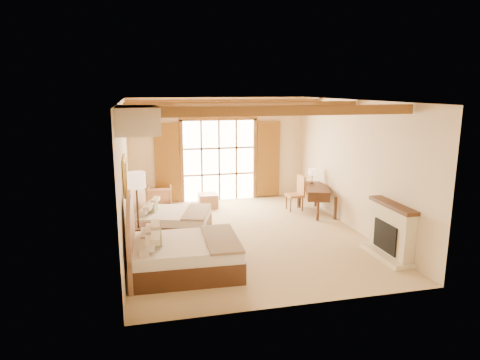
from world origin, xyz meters
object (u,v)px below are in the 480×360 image
object	(u,v)px
desk	(317,199)
nightstand	(140,240)
bed_near	(177,253)
armchair	(160,197)
bed_far	(166,219)

from	to	relation	value
desk	nightstand	bearing A→B (deg)	-138.41
bed_near	nightstand	xyz separation A→B (m)	(-0.67, 1.12, -0.10)
nightstand	armchair	size ratio (longest dim) A/B	0.90
bed_near	desk	bearing A→B (deg)	38.67
bed_near	armchair	bearing A→B (deg)	92.84
bed_far	nightstand	size ratio (longest dim) A/B	3.41
nightstand	desk	bearing A→B (deg)	34.39
bed_far	armchair	distance (m)	2.38
desk	bed_near	bearing A→B (deg)	-124.14
bed_near	desk	xyz separation A→B (m)	(4.21, 3.14, -0.00)
armchair	bed_far	bearing A→B (deg)	94.53
bed_far	nightstand	distance (m)	1.38
bed_far	desk	distance (m)	4.33
bed_far	armchair	size ratio (longest dim) A/B	3.06
bed_far	desk	bearing A→B (deg)	26.82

